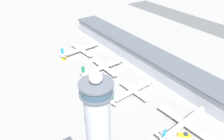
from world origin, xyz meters
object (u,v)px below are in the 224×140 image
Objects in this scene: airplane_gate_alpha at (80,49)px; service_truck_catering at (65,58)px; control_tower at (98,124)px; service_truck_fuel at (184,135)px; airplane_gate_delta at (184,123)px; airplane_gate_bravo at (103,67)px; airplane_gate_charlie at (133,91)px.

airplane_gate_alpha is 19.87m from service_truck_catering.
control_tower is 8.10× the size of service_truck_fuel.
airplane_gate_alpha reaches higher than service_truck_fuel.
service_truck_fuel is at bearing 7.92° from service_truck_catering.
service_truck_catering is (-119.77, 34.00, -27.53)m from control_tower.
service_truck_fuel is (136.01, 18.92, -0.11)m from service_truck_catering.
control_tower is 63.69m from airplane_gate_delta.
airplane_gate_bravo is at bearing 145.33° from control_tower.
airplane_gate_bravo is at bearing -177.11° from airplane_gate_delta.
service_truck_catering is 1.00× the size of service_truck_fuel.
airplane_gate_bravo reaches higher than airplane_gate_delta.
airplane_gate_delta is at bearing 79.27° from control_tower.
service_truck_fuel is (51.04, -0.36, -2.91)m from airplane_gate_charlie.
control_tower reaches higher than airplane_gate_alpha.
airplane_gate_delta is at bearing 5.70° from airplane_gate_charlie.
airplane_gate_charlie is at bearing 12.78° from service_truck_catering.
control_tower is at bearing -56.85° from airplane_gate_charlie.
airplane_gate_alpha is 1.00× the size of airplane_gate_bravo.
control_tower is at bearing -15.85° from service_truck_catering.
airplane_gate_delta is at bearing 1.86° from airplane_gate_alpha.
service_truck_catering is (-130.73, -23.84, -3.24)m from airplane_gate_delta.
service_truck_catering is at bearing -167.22° from airplane_gate_charlie.
airplane_gate_charlie reaches higher than service_truck_catering.
control_tower reaches higher than service_truck_catering.
control_tower is 68.27m from airplane_gate_charlie.
airplane_gate_bravo reaches higher than service_truck_catering.
airplane_gate_alpha is at bearing 179.75° from service_truck_fuel.
service_truck_fuel is at bearing -0.29° from airplane_gate_bravo.
airplane_gate_bravo is at bearing -0.18° from airplane_gate_alpha.
control_tower is 61.87m from service_truck_fuel.
airplane_gate_delta reaches higher than airplane_gate_charlie.
airplane_gate_alpha is at bearing 179.83° from airplane_gate_charlie.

